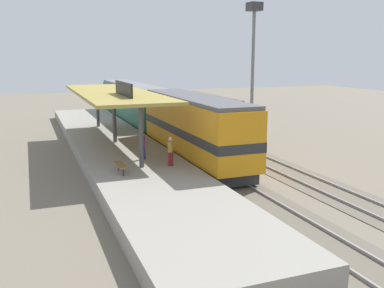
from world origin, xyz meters
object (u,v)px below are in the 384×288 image
(light_mast, at_px, (253,43))
(person_waiting, at_px, (143,144))
(freight_car, at_px, (202,114))
(passenger_carriage_single, at_px, (133,103))
(platform_bench, at_px, (121,165))
(locomotive, at_px, (194,128))
(person_walking, at_px, (170,150))

(light_mast, bearing_deg, person_waiting, -147.20)
(freight_car, bearing_deg, passenger_carriage_single, 119.33)
(passenger_carriage_single, height_order, freight_car, passenger_carriage_single)
(platform_bench, height_order, locomotive, locomotive)
(platform_bench, xyz_separation_m, light_mast, (13.80, 10.34, 7.05))
(locomotive, distance_m, freight_car, 10.85)
(platform_bench, height_order, person_waiting, person_waiting)
(platform_bench, xyz_separation_m, person_waiting, (1.94, 2.69, 0.51))
(locomotive, height_order, passenger_carriage_single, locomotive)
(person_waiting, relative_size, person_walking, 1.00)
(person_walking, bearing_deg, locomotive, 51.85)
(light_mast, xyz_separation_m, person_waiting, (-11.86, -7.64, -6.54))
(locomotive, relative_size, person_waiting, 8.44)
(platform_bench, relative_size, passenger_carriage_single, 0.08)
(freight_car, distance_m, person_waiting, 14.30)
(light_mast, bearing_deg, platform_bench, -143.17)
(locomotive, distance_m, person_walking, 4.81)
(passenger_carriage_single, distance_m, person_walking, 21.96)
(light_mast, xyz_separation_m, person_walking, (-10.75, -9.83, -6.54))
(platform_bench, relative_size, light_mast, 0.15)
(light_mast, height_order, person_waiting, light_mast)
(locomotive, height_order, person_walking, locomotive)
(person_waiting, bearing_deg, person_walking, -63.18)
(passenger_carriage_single, height_order, person_waiting, passenger_carriage_single)
(passenger_carriage_single, bearing_deg, locomotive, -90.00)
(locomotive, height_order, person_waiting, locomotive)
(passenger_carriage_single, bearing_deg, person_waiting, -101.72)
(freight_car, bearing_deg, person_walking, -119.10)
(locomotive, xyz_separation_m, person_walking, (-2.95, -3.76, -0.56))
(passenger_carriage_single, xyz_separation_m, person_walking, (-2.95, -21.76, -0.46))
(locomotive, xyz_separation_m, light_mast, (7.80, 6.07, 5.99))
(freight_car, bearing_deg, locomotive, -115.12)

